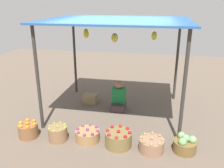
% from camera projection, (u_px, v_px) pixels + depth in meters
% --- Properties ---
extents(ground_plane, '(14.00, 14.00, 0.00)m').
position_uv_depth(ground_plane, '(117.00, 111.00, 6.14)').
color(ground_plane, brown).
extents(market_stall_structure, '(3.24, 2.57, 2.29)m').
position_uv_depth(market_stall_structure, '(117.00, 26.00, 5.44)').
color(market_stall_structure, '#38332D').
rests_on(market_stall_structure, ground).
extents(vendor_person, '(0.36, 0.44, 0.78)m').
position_uv_depth(vendor_person, '(119.00, 98.00, 6.17)').
color(vendor_person, '#433138').
rests_on(vendor_person, ground).
extents(basket_oranges, '(0.40, 0.40, 0.35)m').
position_uv_depth(basket_oranges, '(28.00, 130.00, 4.97)').
color(basket_oranges, brown).
rests_on(basket_oranges, ground).
extents(basket_limes, '(0.38, 0.38, 0.33)m').
position_uv_depth(basket_limes, '(58.00, 133.00, 4.85)').
color(basket_limes, '#926B47').
rests_on(basket_limes, ground).
extents(basket_purple_onions, '(0.49, 0.49, 0.28)m').
position_uv_depth(basket_purple_onions, '(88.00, 135.00, 4.85)').
color(basket_purple_onions, '#A77C4D').
rests_on(basket_purple_onions, ground).
extents(basket_red_apples, '(0.52, 0.52, 0.35)m').
position_uv_depth(basket_red_apples, '(118.00, 139.00, 4.66)').
color(basket_red_apples, olive).
rests_on(basket_red_apples, ground).
extents(basket_potatoes, '(0.47, 0.47, 0.30)m').
position_uv_depth(basket_potatoes, '(151.00, 145.00, 4.50)').
color(basket_potatoes, '#997055').
rests_on(basket_potatoes, ground).
extents(basket_cabbages, '(0.43, 0.43, 0.36)m').
position_uv_depth(basket_cabbages, '(185.00, 144.00, 4.48)').
color(basket_cabbages, brown).
rests_on(basket_cabbages, ground).
extents(wooden_crate_near_vendor, '(0.37, 0.32, 0.24)m').
position_uv_depth(wooden_crate_near_vendor, '(90.00, 99.00, 6.63)').
color(wooden_crate_near_vendor, olive).
rests_on(wooden_crate_near_vendor, ground).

